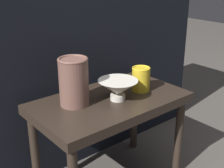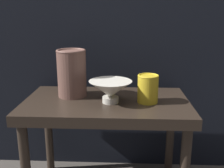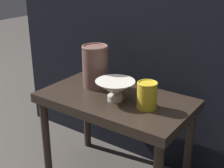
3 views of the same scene
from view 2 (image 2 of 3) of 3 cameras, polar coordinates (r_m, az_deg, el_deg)
table at (r=1.05m, az=-1.21°, el=-6.39°), size 0.64×0.37×0.42m
couch_backdrop at (r=1.49m, az=0.00°, el=3.16°), size 1.56×0.50×0.88m
bowl at (r=0.99m, az=-0.34°, el=-1.19°), size 0.16×0.16×0.09m
vase_textured_left at (r=1.07m, az=-8.74°, el=2.49°), size 0.12×0.12×0.19m
vase_colorful_right at (r=1.00m, az=7.82°, el=-0.91°), size 0.08×0.08×0.11m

